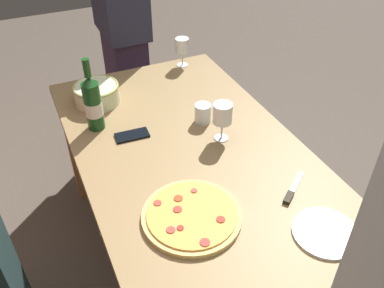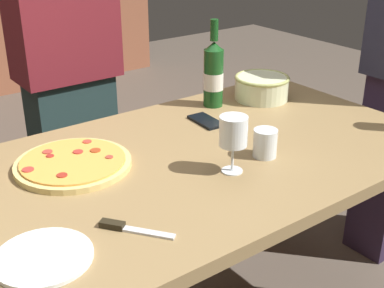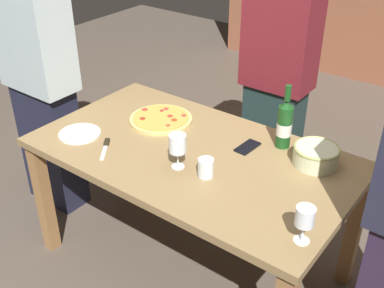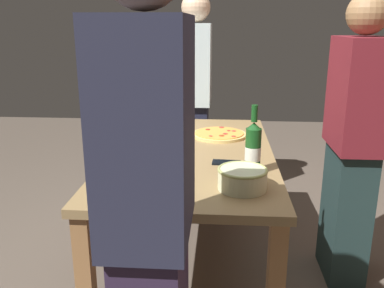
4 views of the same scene
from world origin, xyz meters
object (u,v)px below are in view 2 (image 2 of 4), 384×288
pizza (73,163)px  wine_glass_near_pizza (233,134)px  cell_phone (206,121)px  dining_table (192,182)px  pizza_knife (127,228)px  wine_bottle (213,74)px  serving_bowl (262,86)px  side_plate (43,257)px  person_guest_right (67,73)px  cup_amber (265,143)px

pizza → wine_glass_near_pizza: size_ratio=2.01×
cell_phone → dining_table: bearing=46.7°
dining_table → pizza_knife: (-0.37, -0.23, 0.10)m
dining_table → wine_glass_near_pizza: size_ratio=9.33×
dining_table → wine_bottle: 0.51m
serving_bowl → dining_table: bearing=-154.4°
serving_bowl → side_plate: bearing=-156.6°
dining_table → pizza_knife: bearing=-147.7°
person_guest_right → cup_amber: bearing=9.9°
cell_phone → wine_bottle: bearing=-133.1°
cup_amber → person_guest_right: 1.04m
pizza → dining_table: bearing=-24.7°
wine_glass_near_pizza → side_plate: bearing=-173.4°
pizza → side_plate: 0.45m
side_plate → person_guest_right: bearing=63.0°
pizza → wine_glass_near_pizza: (0.36, -0.30, 0.11)m
wine_bottle → cell_phone: size_ratio=2.30×
pizza → person_guest_right: bearing=66.5°
pizza_knife → serving_bowl: bearing=28.4°
wine_bottle → wine_glass_near_pizza: (-0.30, -0.47, -0.01)m
side_plate → cell_phone: bearing=28.1°
dining_table → person_guest_right: person_guest_right is taller
pizza → person_guest_right: 0.80m
serving_bowl → side_plate: serving_bowl is taller
wine_glass_near_pizza → cup_amber: size_ratio=1.95×
pizza → side_plate: size_ratio=1.57×
pizza_knife → dining_table: bearing=32.3°
pizza → wine_glass_near_pizza: bearing=-40.1°
wine_bottle → cup_amber: bearing=-109.1°
cup_amber → side_plate: size_ratio=0.40×
pizza → cell_phone: bearing=4.4°
pizza → wine_glass_near_pizza: wine_glass_near_pizza is taller
dining_table → side_plate: size_ratio=7.31×
dining_table → wine_bottle: size_ratio=4.82×
wine_bottle → pizza: bearing=-166.2°
dining_table → cup_amber: bearing=-36.9°
cup_amber → pizza: bearing=150.6°
wine_glass_near_pizza → pizza_knife: size_ratio=1.04×
serving_bowl → person_guest_right: (-0.55, 0.63, 0.00)m
serving_bowl → wine_bottle: wine_bottle is taller
dining_table → wine_glass_near_pizza: 0.26m
cell_phone → cup_amber: bearing=89.1°
person_guest_right → wine_bottle: bearing=30.5°
pizza → side_plate: pizza is taller
serving_bowl → pizza_knife: serving_bowl is taller
pizza → cup_amber: 0.58m
wine_bottle → side_plate: size_ratio=1.52×
wine_bottle → pizza_knife: bearing=-142.1°
cell_phone → serving_bowl: bearing=-165.2°
wine_glass_near_pizza → dining_table: bearing=101.8°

